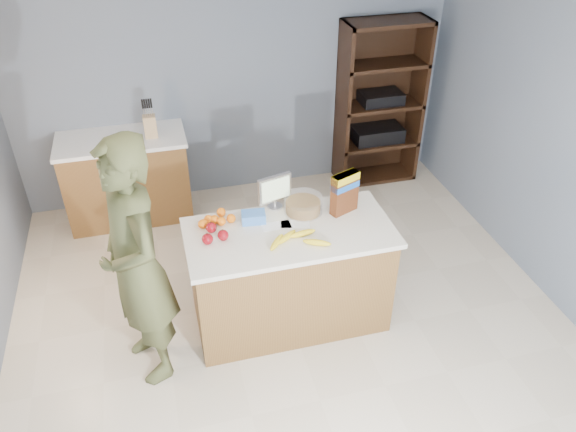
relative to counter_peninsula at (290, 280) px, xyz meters
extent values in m
cube|color=beige|center=(0.00, -0.30, -0.42)|extent=(4.50, 5.00, 0.02)
cube|color=slate|center=(0.00, 2.20, 0.83)|extent=(4.50, 0.02, 2.50)
cube|color=white|center=(0.00, -0.30, 2.08)|extent=(4.50, 5.00, 0.02)
cube|color=brown|center=(0.00, 0.00, 0.01)|extent=(1.50, 0.70, 0.86)
cube|color=silver|center=(0.00, 0.00, 0.46)|extent=(1.56, 0.76, 0.04)
cube|color=black|center=(0.00, 0.00, -0.37)|extent=(1.46, 0.66, 0.10)
cube|color=brown|center=(-1.20, 1.90, 0.01)|extent=(1.20, 0.60, 0.86)
cube|color=white|center=(-1.20, 1.90, 0.46)|extent=(1.24, 0.62, 0.04)
cube|color=black|center=(1.55, 2.18, 0.48)|extent=(0.90, 0.04, 1.80)
cube|color=black|center=(1.12, 2.00, 0.48)|extent=(0.04, 0.40, 1.80)
cube|color=black|center=(1.98, 2.00, 0.48)|extent=(0.04, 0.40, 1.80)
cube|color=black|center=(1.55, 2.00, -0.40)|extent=(0.90, 0.40, 0.04)
cube|color=black|center=(1.55, 2.00, 0.03)|extent=(0.90, 0.40, 0.04)
cube|color=black|center=(1.55, 2.00, 0.48)|extent=(0.90, 0.40, 0.04)
cube|color=black|center=(1.55, 2.00, 0.93)|extent=(0.90, 0.40, 0.04)
cube|color=black|center=(1.55, 2.00, 1.36)|extent=(0.90, 0.40, 0.04)
cube|color=black|center=(1.55, 2.00, 0.13)|extent=(0.55, 0.32, 0.16)
cube|color=black|center=(1.55, 2.00, 0.56)|extent=(0.45, 0.30, 0.12)
imported|color=#454928|center=(-1.12, -0.19, 0.53)|extent=(0.66, 0.81, 1.90)
cube|color=tan|center=(-0.90, 1.84, 0.59)|extent=(0.12, 0.10, 0.22)
cylinder|color=black|center=(-0.94, 1.84, 0.75)|extent=(0.02, 0.02, 0.09)
cylinder|color=black|center=(-0.92, 1.84, 0.75)|extent=(0.02, 0.02, 0.09)
cylinder|color=black|center=(-0.90, 1.84, 0.75)|extent=(0.02, 0.02, 0.09)
cylinder|color=black|center=(-0.88, 1.84, 0.75)|extent=(0.02, 0.02, 0.09)
cylinder|color=black|center=(-0.86, 1.84, 0.75)|extent=(0.02, 0.02, 0.09)
cube|color=white|center=(-0.08, 0.08, 0.49)|extent=(0.22, 0.11, 0.00)
cube|color=white|center=(0.06, 0.07, 0.49)|extent=(0.24, 0.16, 0.00)
ellipsoid|color=yellow|center=(-0.05, -0.10, 0.51)|extent=(0.19, 0.16, 0.05)
ellipsoid|color=yellow|center=(-0.13, -0.14, 0.51)|extent=(0.16, 0.19, 0.05)
ellipsoid|color=yellow|center=(0.07, -0.09, 0.51)|extent=(0.21, 0.08, 0.05)
ellipsoid|color=yellow|center=(0.14, -0.22, 0.51)|extent=(0.21, 0.13, 0.05)
sphere|color=maroon|center=(-0.57, 0.13, 0.53)|extent=(0.08, 0.08, 0.08)
sphere|color=maroon|center=(-0.50, 0.02, 0.53)|extent=(0.08, 0.08, 0.08)
sphere|color=maroon|center=(-0.61, 0.00, 0.53)|extent=(0.08, 0.08, 0.08)
sphere|color=#FA610F|center=(-0.62, 0.20, 0.52)|extent=(0.07, 0.07, 0.07)
sphere|color=#FA610F|center=(-0.57, 0.25, 0.52)|extent=(0.07, 0.07, 0.07)
sphere|color=#FA610F|center=(-0.48, 0.20, 0.52)|extent=(0.07, 0.07, 0.07)
sphere|color=#FA610F|center=(-0.40, 0.22, 0.52)|extent=(0.07, 0.07, 0.07)
sphere|color=#FA610F|center=(-0.61, 0.20, 0.52)|extent=(0.07, 0.07, 0.07)
sphere|color=#FA610F|center=(-0.53, 0.24, 0.52)|extent=(0.07, 0.07, 0.07)
sphere|color=#FA610F|center=(-0.46, 0.32, 0.52)|extent=(0.07, 0.07, 0.07)
cube|color=blue|center=(-0.24, 0.19, 0.52)|extent=(0.19, 0.14, 0.08)
cylinder|color=#267219|center=(0.17, 0.22, 0.53)|extent=(0.27, 0.27, 0.09)
cylinder|color=white|center=(0.17, 0.22, 0.55)|extent=(0.30, 0.30, 0.13)
cylinder|color=silver|center=(-0.03, 0.34, 0.49)|extent=(0.12, 0.12, 0.01)
cylinder|color=silver|center=(-0.03, 0.34, 0.52)|extent=(0.02, 0.02, 0.05)
cube|color=silver|center=(-0.03, 0.34, 0.66)|extent=(0.28, 0.11, 0.22)
cube|color=yellow|center=(-0.03, 0.32, 0.66)|extent=(0.23, 0.07, 0.18)
cube|color=#592B14|center=(0.47, 0.14, 0.65)|extent=(0.24, 0.16, 0.34)
cube|color=yellow|center=(0.47, 0.14, 0.79)|extent=(0.24, 0.16, 0.06)
cube|color=blue|center=(0.47, 0.14, 0.72)|extent=(0.24, 0.16, 0.05)
camera|label=1|loc=(-0.87, -3.26, 2.95)|focal=35.00mm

